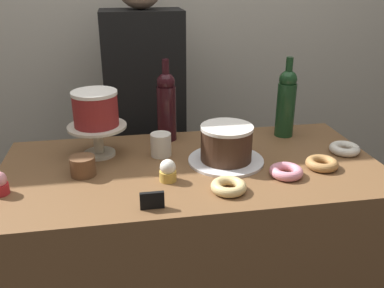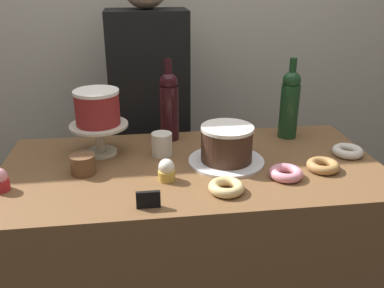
{
  "view_description": "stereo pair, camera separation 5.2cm",
  "coord_description": "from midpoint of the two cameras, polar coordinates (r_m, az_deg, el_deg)",
  "views": [
    {
      "loc": [
        -0.23,
        -1.31,
        1.55
      ],
      "look_at": [
        0.0,
        0.0,
        1.0
      ],
      "focal_mm": 38.98,
      "sensor_mm": 36.0,
      "label": 1
    },
    {
      "loc": [
        -0.18,
        -1.32,
        1.55
      ],
      "look_at": [
        0.0,
        0.0,
        1.0
      ],
      "focal_mm": 38.98,
      "sensor_mm": 36.0,
      "label": 2
    }
  ],
  "objects": [
    {
      "name": "donut_pink",
      "position": [
        1.42,
        11.73,
        -3.71
      ],
      "size": [
        0.11,
        0.11,
        0.03
      ],
      "color": "pink",
      "rests_on": "display_counter"
    },
    {
      "name": "display_counter",
      "position": [
        1.72,
        -0.91,
        -16.87
      ],
      "size": [
        1.33,
        0.66,
        0.92
      ],
      "color": "brown",
      "rests_on": "ground_plane"
    },
    {
      "name": "cake_stand_pedestal",
      "position": [
        1.56,
        -13.69,
        1.22
      ],
      "size": [
        0.21,
        0.21,
        0.12
      ],
      "color": "beige",
      "rests_on": "display_counter"
    },
    {
      "name": "barista_figure",
      "position": [
        2.02,
        -7.02,
        1.76
      ],
      "size": [
        0.36,
        0.22,
        1.6
      ],
      "color": "black",
      "rests_on": "ground_plane"
    },
    {
      "name": "chocolate_round_cake",
      "position": [
        1.47,
        3.72,
        0.16
      ],
      "size": [
        0.19,
        0.19,
        0.13
      ],
      "color": "#3D2619",
      "rests_on": "silver_serving_platter"
    },
    {
      "name": "donut_glazed",
      "position": [
        1.3,
        3.89,
        -5.84
      ],
      "size": [
        0.11,
        0.11,
        0.03
      ],
      "color": "#E0C17F",
      "rests_on": "display_counter"
    },
    {
      "name": "cookie_stack",
      "position": [
        1.44,
        -15.71,
        -2.93
      ],
      "size": [
        0.08,
        0.08,
        0.07
      ],
      "color": "brown",
      "rests_on": "display_counter"
    },
    {
      "name": "donut_maple",
      "position": [
        1.51,
        16.4,
        -2.58
      ],
      "size": [
        0.11,
        0.11,
        0.03
      ],
      "color": "#B27F47",
      "rests_on": "display_counter"
    },
    {
      "name": "price_sign_chalkboard",
      "position": [
        1.21,
        -6.72,
        -7.69
      ],
      "size": [
        0.07,
        0.01,
        0.05
      ],
      "color": "black",
      "rests_on": "display_counter"
    },
    {
      "name": "wine_bottle_green",
      "position": [
        1.73,
        11.91,
        5.66
      ],
      "size": [
        0.08,
        0.08,
        0.33
      ],
      "color": "#193D1E",
      "rests_on": "display_counter"
    },
    {
      "name": "coffee_cup_ceramic",
      "position": [
        1.54,
        -5.24,
        -0.1
      ],
      "size": [
        0.08,
        0.08,
        0.08
      ],
      "color": "silver",
      "rests_on": "display_counter"
    },
    {
      "name": "white_layer_cake",
      "position": [
        1.53,
        -14.04,
        4.74
      ],
      "size": [
        0.16,
        0.16,
        0.13
      ],
      "color": "maroon",
      "rests_on": "cake_stand_pedestal"
    },
    {
      "name": "wine_bottle_dark_red",
      "position": [
        1.65,
        -4.42,
        5.32
      ],
      "size": [
        0.08,
        0.08,
        0.33
      ],
      "color": "black",
      "rests_on": "display_counter"
    },
    {
      "name": "donut_sugar",
      "position": [
        1.66,
        19.31,
        -0.62
      ],
      "size": [
        0.11,
        0.11,
        0.03
      ],
      "color": "silver",
      "rests_on": "display_counter"
    },
    {
      "name": "back_wall",
      "position": [
        2.24,
        -4.88,
        16.02
      ],
      "size": [
        6.0,
        0.05,
        2.6
      ],
      "color": "#BCB7A8",
      "rests_on": "ground_plane"
    },
    {
      "name": "cupcake_vanilla",
      "position": [
        1.35,
        -4.43,
        -3.69
      ],
      "size": [
        0.06,
        0.06,
        0.07
      ],
      "color": "gold",
      "rests_on": "display_counter"
    },
    {
      "name": "silver_serving_platter",
      "position": [
        1.5,
        3.66,
        -2.25
      ],
      "size": [
        0.27,
        0.27,
        0.01
      ],
      "color": "white",
      "rests_on": "display_counter"
    }
  ]
}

